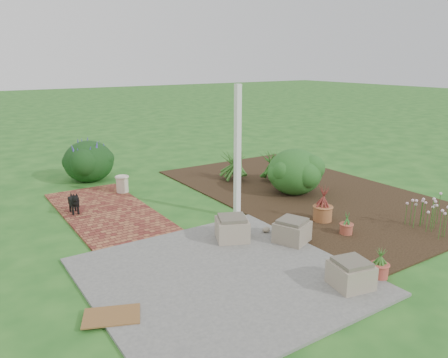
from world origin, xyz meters
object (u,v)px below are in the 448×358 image
evergreen_shrub (295,171)px  stone_trough_near (351,275)px  cream_ceramic_urn (122,184)px  black_dog (74,202)px

evergreen_shrub → stone_trough_near: bearing=-122.1°
stone_trough_near → evergreen_shrub: size_ratio=0.40×
stone_trough_near → evergreen_shrub: 4.19m
stone_trough_near → cream_ceramic_urn: 5.76m
black_dog → evergreen_shrub: bearing=-14.1°
cream_ceramic_urn → evergreen_shrub: 3.86m
stone_trough_near → cream_ceramic_urn: (-0.98, 5.67, 0.02)m
black_dog → evergreen_shrub: size_ratio=0.39×
stone_trough_near → cream_ceramic_urn: cream_ceramic_urn is taller
stone_trough_near → cream_ceramic_urn: size_ratio=1.33×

